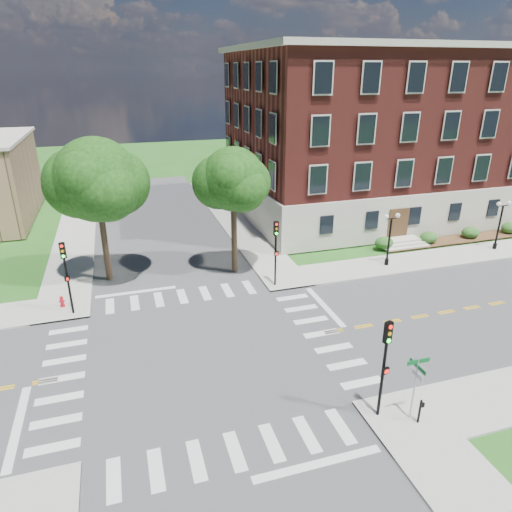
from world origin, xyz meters
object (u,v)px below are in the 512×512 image
object	(u,v)px
fire_hydrant	(62,302)
twin_lamp_west	(390,236)
traffic_signal_ne	(276,245)
push_button_post	(420,410)
traffic_signal_se	(385,357)
street_sign_pole	(416,377)
traffic_signal_nw	(66,269)
twin_lamp_east	(500,222)

from	to	relation	value
fire_hydrant	twin_lamp_west	bearing A→B (deg)	-0.48
traffic_signal_ne	push_button_post	size ratio (longest dim) A/B	4.00
traffic_signal_se	street_sign_pole	bearing A→B (deg)	-25.10
traffic_signal_se	traffic_signal_nw	distance (m)	19.50
traffic_signal_nw	twin_lamp_west	bearing A→B (deg)	2.29
traffic_signal_se	traffic_signal_ne	bearing A→B (deg)	90.14
street_sign_pole	fire_hydrant	xyz separation A→B (m)	(-15.70, 15.59, -1.84)
push_button_post	twin_lamp_west	bearing A→B (deg)	62.50
traffic_signal_ne	traffic_signal_nw	bearing A→B (deg)	-179.60
twin_lamp_west	street_sign_pole	size ratio (longest dim) A/B	1.36
traffic_signal_se	twin_lamp_east	bearing A→B (deg)	36.38
traffic_signal_nw	twin_lamp_west	xyz separation A→B (m)	(23.36, 0.94, -0.66)
push_button_post	traffic_signal_nw	bearing A→B (deg)	135.61
traffic_signal_nw	fire_hydrant	distance (m)	3.04
twin_lamp_east	push_button_post	world-z (taller)	twin_lamp_east
traffic_signal_nw	twin_lamp_east	size ratio (longest dim) A/B	1.13
twin_lamp_west	push_button_post	distance (m)	17.86
traffic_signal_ne	twin_lamp_west	distance (m)	9.73
traffic_signal_nw	twin_lamp_east	world-z (taller)	traffic_signal_nw
traffic_signal_nw	push_button_post	world-z (taller)	traffic_signal_nw
traffic_signal_se	traffic_signal_ne	world-z (taller)	same
push_button_post	traffic_signal_ne	bearing A→B (deg)	95.60
traffic_signal_nw	twin_lamp_west	world-z (taller)	traffic_signal_nw
traffic_signal_nw	twin_lamp_west	distance (m)	23.39
twin_lamp_east	fire_hydrant	bearing A→B (deg)	-179.82
traffic_signal_se	twin_lamp_west	xyz separation A→B (m)	(9.64, 14.79, -0.66)
traffic_signal_nw	twin_lamp_east	distance (m)	34.25
twin_lamp_west	fire_hydrant	world-z (taller)	twin_lamp_west
traffic_signal_se	push_button_post	distance (m)	2.95
twin_lamp_east	traffic_signal_se	bearing A→B (deg)	-143.62
traffic_signal_nw	street_sign_pole	distance (m)	20.83
street_sign_pole	fire_hydrant	bearing A→B (deg)	135.21
traffic_signal_se	fire_hydrant	bearing A→B (deg)	133.92
traffic_signal_ne	street_sign_pole	size ratio (longest dim) A/B	1.55
fire_hydrant	traffic_signal_ne	bearing A→B (deg)	-4.13
twin_lamp_east	fire_hydrant	distance (m)	35.00
twin_lamp_east	push_button_post	xyz separation A→B (m)	(-19.07, -16.08, -1.73)
push_button_post	twin_lamp_east	bearing A→B (deg)	40.14
traffic_signal_se	twin_lamp_east	distance (m)	25.47
street_sign_pole	push_button_post	world-z (taller)	street_sign_pole
twin_lamp_west	twin_lamp_east	xyz separation A→B (m)	(10.86, 0.31, 0.00)
traffic_signal_se	twin_lamp_east	size ratio (longest dim) A/B	1.13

